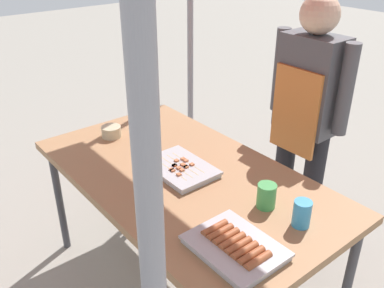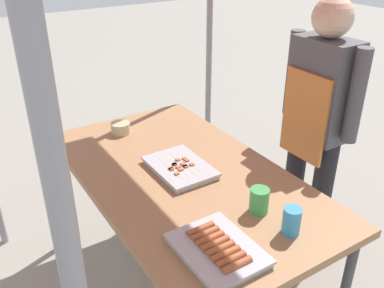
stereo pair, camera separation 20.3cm
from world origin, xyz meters
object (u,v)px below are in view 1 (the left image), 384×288
object	(u,v)px
drink_cup_near_edge	(266,196)
drink_cup_by_wok	(302,214)
condiment_bowl	(111,132)
stall_table	(184,183)
tray_grilled_sausages	(235,247)
vendor_woman	(306,109)
tray_meat_skewers	(179,168)

from	to	relation	value
drink_cup_near_edge	drink_cup_by_wok	distance (m)	0.18
condiment_bowl	drink_cup_by_wok	size ratio (longest dim) A/B	0.98
drink_cup_near_edge	drink_cup_by_wok	world-z (taller)	drink_cup_by_wok
stall_table	tray_grilled_sausages	bearing A→B (deg)	-18.98
stall_table	drink_cup_near_edge	size ratio (longest dim) A/B	14.37
drink_cup_by_wok	vendor_woman	xyz separation A→B (m)	(-0.53, 0.71, 0.10)
stall_table	condiment_bowl	bearing A→B (deg)	-172.90
tray_grilled_sausages	vendor_woman	xyz separation A→B (m)	(-0.48, 1.02, 0.14)
drink_cup_near_edge	drink_cup_by_wok	bearing A→B (deg)	4.76
tray_grilled_sausages	condiment_bowl	distance (m)	1.15
stall_table	condiment_bowl	distance (m)	0.60
condiment_bowl	vendor_woman	bearing A→B (deg)	53.36
stall_table	tray_grilled_sausages	distance (m)	0.59
tray_grilled_sausages	drink_cup_by_wok	bearing A→B (deg)	79.83
tray_meat_skewers	drink_cup_by_wok	xyz separation A→B (m)	(0.65, 0.13, 0.04)
tray_grilled_sausages	drink_cup_near_edge	bearing A→B (deg)	111.76
condiment_bowl	drink_cup_near_edge	xyz separation A→B (m)	(1.03, 0.18, 0.02)
tray_meat_skewers	drink_cup_near_edge	distance (m)	0.49
condiment_bowl	drink_cup_by_wok	world-z (taller)	drink_cup_by_wok
stall_table	drink_cup_near_edge	bearing A→B (deg)	14.11
tray_meat_skewers	vendor_woman	world-z (taller)	vendor_woman
stall_table	tray_meat_skewers	xyz separation A→B (m)	(-0.03, -0.00, 0.07)
tray_meat_skewers	vendor_woman	size ratio (longest dim) A/B	0.23
drink_cup_near_edge	drink_cup_by_wok	xyz separation A→B (m)	(0.18, 0.01, 0.00)
condiment_bowl	drink_cup_by_wok	xyz separation A→B (m)	(1.21, 0.20, 0.03)
vendor_woman	drink_cup_by_wok	bearing A→B (deg)	127.10
tray_meat_skewers	drink_cup_near_edge	size ratio (longest dim) A/B	3.25
vendor_woman	tray_grilled_sausages	bearing A→B (deg)	115.01
condiment_bowl	drink_cup_near_edge	size ratio (longest dim) A/B	1.02
tray_grilled_sausages	drink_cup_near_edge	xyz separation A→B (m)	(-0.12, 0.30, 0.03)
drink_cup_near_edge	vendor_woman	world-z (taller)	vendor_woman
tray_meat_skewers	tray_grilled_sausages	bearing A→B (deg)	-17.61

